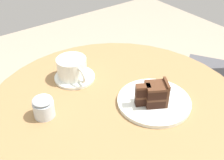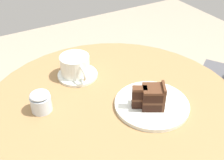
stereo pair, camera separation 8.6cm
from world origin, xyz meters
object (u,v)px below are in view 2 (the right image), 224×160
Objects in this scene: coffee_cup at (75,65)px; napkin at (156,99)px; cake_slice at (151,97)px; sugar_pot at (41,101)px; saucer at (78,75)px; cake_plate at (152,104)px; teaspoon at (88,72)px; fork at (158,94)px.

coffee_cup reaches higher than napkin.
cake_slice is 1.53× the size of sugar_pot.
cake_plate reaches higher than saucer.
teaspoon reaches higher than napkin.
sugar_pot is (-0.16, -0.29, -0.01)m from cake_slice.
fork is (0.24, 0.18, -0.03)m from coffee_cup.
cake_plate is 0.05m from fork.
saucer is 0.30m from fork.
cake_plate reaches higher than napkin.
cake_plate is at bearing 5.16° from teaspoon.
cake_plate is at bearing 26.63° from saucer.
fork reaches higher than cake_plate.
teaspoon is 0.26m from fork.
cake_plate is at bearing -58.87° from napkin.
cake_slice is 0.79× the size of fork.
teaspoon is at bearing 67.76° from coffee_cup.
coffee_cup is 0.06m from teaspoon.
coffee_cup is at bearing 125.83° from sugar_pot.
coffee_cup is at bearing -152.98° from cake_plate.
saucer is 0.80× the size of napkin.
cake_plate is 1.30× the size of napkin.
coffee_cup is 0.30m from cake_plate.
napkin is (0.00, -0.01, -0.01)m from fork.
sugar_pot is at bearing -55.84° from saucer.
coffee_cup is 1.40× the size of teaspoon.
teaspoon is 0.43× the size of cake_plate.
fork is (0.23, 0.13, 0.00)m from teaspoon.
saucer is at bearing 124.16° from sugar_pot.
teaspoon is 0.23m from sugar_pot.
coffee_cup reaches higher than fork.
saucer is 0.04m from teaspoon.
saucer is 0.29m from napkin.
teaspoon is (0.02, 0.04, -0.03)m from coffee_cup.
fork is (-0.02, 0.04, 0.01)m from cake_plate.
sugar_pot is at bearing -116.47° from cake_plate.
cake_slice is at bearing -56.92° from napkin.
sugar_pot reaches higher than fork.
sugar_pot is (-0.15, -0.30, 0.03)m from cake_plate.
fork is 0.02m from napkin.
cake_slice is 0.07m from napkin.
fork is at bearing 35.38° from saucer.
cake_slice is 0.07m from fork.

